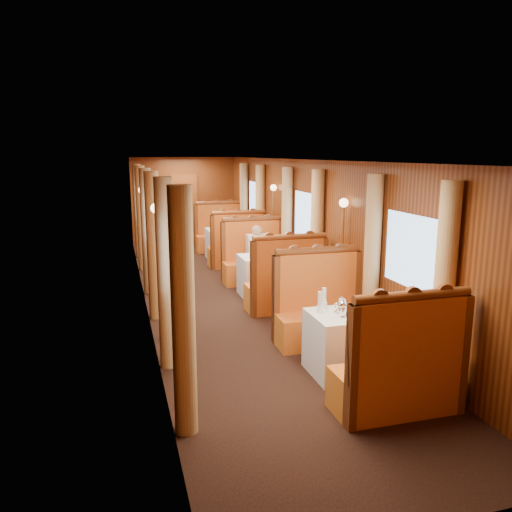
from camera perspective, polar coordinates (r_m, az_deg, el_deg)
name	(u,v)px	position (r m, az deg, el deg)	size (l,w,h in m)	color
floor	(229,298)	(9.23, -3.08, -4.79)	(3.00, 12.00, 0.01)	black
ceiling	(228,160)	(8.86, -3.26, 10.91)	(3.00, 12.00, 0.01)	silver
wall_far	(184,201)	(14.83, -8.25, 6.28)	(3.00, 2.50, 0.01)	brown
wall_near	(427,365)	(3.54, 18.99, -11.69)	(3.00, 2.50, 0.01)	brown
wall_left	(143,234)	(8.76, -12.79, 2.42)	(12.00, 2.50, 0.01)	brown
wall_right	(307,227)	(9.40, 5.81, 3.26)	(12.00, 2.50, 0.01)	brown
doorway_far	(184,209)	(14.83, -8.21, 5.31)	(0.80, 0.04, 2.00)	brown
table_near	(353,343)	(6.21, 11.06, -9.69)	(1.05, 0.72, 0.75)	white
banquette_near_fwd	(399,374)	(5.38, 16.02, -12.83)	(1.30, 0.55, 1.34)	#BD3815
banquette_near_aft	(320,313)	(7.06, 7.37, -6.51)	(1.30, 0.55, 1.34)	#BD3815
table_mid	(268,275)	(9.32, 1.40, -2.23)	(1.05, 0.72, 0.75)	white
banquette_mid_fwd	(286,287)	(8.38, 3.45, -3.51)	(1.30, 0.55, 1.34)	#BD3815
banquette_mid_aft	(254,262)	(10.26, -0.26, -0.66)	(1.30, 0.55, 1.34)	#BD3815
table_far	(228,243)	(12.64, -3.26, 1.45)	(1.05, 0.72, 0.75)	white
banquette_far_fwd	(237,249)	(11.65, -2.18, 0.83)	(1.30, 0.55, 1.34)	#BD3815
banquette_far_aft	(220,235)	(13.60, -4.19, 2.38)	(1.30, 0.55, 1.34)	#BD3815
tea_tray	(351,314)	(6.02, 10.81, -6.51)	(0.34, 0.26, 0.01)	silver
teapot_left	(342,310)	(5.90, 9.80, -6.14)	(0.19, 0.14, 0.15)	silver
teapot_right	(353,311)	(5.98, 11.07, -6.15)	(0.15, 0.11, 0.12)	silver
teapot_back	(342,307)	(6.07, 9.77, -5.72)	(0.17, 0.12, 0.14)	silver
fruit_plate	(381,313)	(6.08, 14.15, -6.36)	(0.24, 0.24, 0.05)	white
cup_inboard	(320,305)	(5.98, 7.30, -5.53)	(0.08, 0.08, 0.26)	white
cup_outboard	(324,300)	(6.16, 7.77, -5.04)	(0.08, 0.08, 0.26)	white
rose_vase_mid	(269,246)	(9.20, 1.52, 1.10)	(0.06, 0.06, 0.36)	silver
rose_vase_far	(229,222)	(12.55, -3.11, 3.93)	(0.06, 0.06, 0.36)	silver
window_left_near	(162,267)	(5.29, -10.64, -1.25)	(1.20, 0.90, 0.01)	#86ADDE
curtain_left_near_a	(183,314)	(4.63, -8.32, -6.59)	(0.22, 0.22, 2.35)	tan
curtain_left_near_b	(166,275)	(6.12, -10.24, -2.12)	(0.22, 0.22, 2.35)	tan
window_right_near	(412,252)	(6.28, 17.45, 0.43)	(1.20, 0.90, 0.01)	#86ADDE
curtain_right_near_a	(444,292)	(5.66, 20.67, -3.85)	(0.22, 0.22, 2.35)	tan
curtain_right_near_b	(372,262)	(6.93, 13.09, -0.62)	(0.22, 0.22, 2.35)	tan
window_left_mid	(143,223)	(8.73, -12.75, 3.72)	(1.20, 0.90, 0.01)	#86ADDE
curtain_left_mid_a	(154,246)	(8.01, -11.60, 1.08)	(0.22, 0.22, 2.35)	tan
curtain_left_mid_b	(147,232)	(9.55, -12.31, 2.74)	(0.22, 0.22, 2.35)	tan
window_right_mid	(306,217)	(9.36, 5.75, 4.47)	(1.20, 0.90, 0.01)	#86ADDE
curtain_right_mid_a	(317,238)	(8.65, 6.95, 2.01)	(0.22, 0.22, 2.35)	tan
curtain_right_mid_b	(287,226)	(10.09, 3.55, 3.45)	(0.22, 0.22, 2.35)	tan
window_left_far	(135,203)	(12.21, -13.67, 5.88)	(1.20, 0.90, 0.01)	#86ADDE
curtain_left_far_a	(142,219)	(11.47, -12.92, 4.17)	(0.22, 0.22, 2.35)	tan
curtain_left_far_b	(138,211)	(13.02, -13.28, 5.02)	(0.22, 0.22, 2.35)	tan
window_right_far	(256,200)	(12.67, -0.05, 6.40)	(1.20, 0.90, 0.01)	#86ADDE
curtain_right_far_a	(260,215)	(11.92, 0.48, 4.74)	(0.22, 0.22, 2.35)	tan
curtain_right_far_b	(244,208)	(13.42, -1.38, 5.52)	(0.22, 0.22, 2.35)	tan
sconce_left_fore	(157,244)	(7.02, -11.24, 1.36)	(0.14, 0.14, 1.95)	#BF8C3F
sconce_right_fore	(343,235)	(7.75, 9.87, 2.36)	(0.14, 0.14, 1.95)	#BF8C3F
sconce_left_aft	(143,215)	(10.48, -12.80, 4.65)	(0.14, 0.14, 1.95)	#BF8C3F
sconce_right_aft	(273,210)	(10.98, 2.00, 5.24)	(0.14, 0.14, 1.95)	#BF8C3F
steward	(180,251)	(9.14, -8.70, 0.57)	(0.64, 0.42, 1.75)	navy
passenger	(257,249)	(9.96, 0.12, 0.84)	(0.40, 0.44, 0.76)	beige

